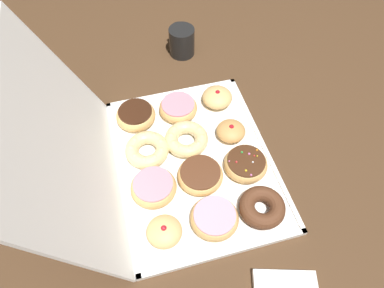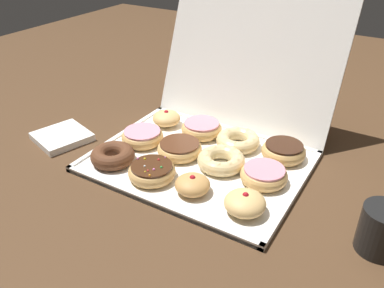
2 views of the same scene
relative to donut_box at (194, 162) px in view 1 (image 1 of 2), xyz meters
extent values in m
plane|color=#4C331E|center=(0.00, 0.00, -0.01)|extent=(3.00, 3.00, 0.00)
cube|color=white|center=(0.00, 0.00, 0.00)|extent=(0.53, 0.41, 0.01)
cube|color=white|center=(0.00, -0.20, 0.00)|extent=(0.53, 0.01, 0.01)
cube|color=white|center=(0.00, 0.20, 0.00)|extent=(0.53, 0.01, 0.01)
cube|color=white|center=(-0.26, 0.00, 0.00)|extent=(0.01, 0.41, 0.01)
cube|color=white|center=(0.26, 0.00, 0.00)|extent=(0.01, 0.41, 0.01)
cube|color=white|center=(0.00, 0.28, 0.18)|extent=(0.53, 0.16, 0.38)
torus|color=#59331E|center=(-0.18, -0.12, 0.02)|extent=(0.11, 0.11, 0.04)
torus|color=tan|center=(-0.06, -0.12, 0.02)|extent=(0.11, 0.11, 0.03)
cylinder|color=#472816|center=(-0.06, -0.12, 0.04)|extent=(0.10, 0.10, 0.01)
sphere|color=pink|center=(-0.05, -0.08, 0.04)|extent=(0.00, 0.00, 0.00)
sphere|color=pink|center=(-0.10, -0.12, 0.04)|extent=(0.01, 0.01, 0.01)
sphere|color=yellow|center=(-0.05, -0.15, 0.04)|extent=(0.00, 0.00, 0.00)
sphere|color=white|center=(-0.07, -0.14, 0.04)|extent=(0.01, 0.01, 0.01)
sphere|color=orange|center=(-0.03, -0.16, 0.04)|extent=(0.01, 0.01, 0.01)
sphere|color=yellow|center=(-0.09, -0.11, 0.04)|extent=(0.01, 0.01, 0.01)
sphere|color=green|center=(-0.03, -0.12, 0.04)|extent=(0.01, 0.01, 0.01)
sphere|color=red|center=(-0.05, -0.10, 0.04)|extent=(0.01, 0.01, 0.01)
sphere|color=pink|center=(-0.04, -0.14, 0.04)|extent=(0.01, 0.01, 0.01)
sphere|color=red|center=(-0.05, -0.15, 0.04)|extent=(0.00, 0.00, 0.00)
ellipsoid|color=tan|center=(0.06, -0.12, 0.03)|extent=(0.08, 0.08, 0.04)
sphere|color=#B21923|center=(0.06, -0.12, 0.04)|extent=(0.01, 0.01, 0.01)
ellipsoid|color=#E5B770|center=(0.19, -0.12, 0.03)|extent=(0.09, 0.09, 0.05)
sphere|color=#B21923|center=(0.19, -0.12, 0.05)|extent=(0.01, 0.01, 0.01)
torus|color=tan|center=(-0.18, 0.00, 0.02)|extent=(0.12, 0.12, 0.04)
cylinder|color=pink|center=(-0.18, 0.00, 0.04)|extent=(0.10, 0.10, 0.01)
torus|color=tan|center=(-0.06, 0.00, 0.02)|extent=(0.12, 0.12, 0.03)
cylinder|color=#59331E|center=(-0.06, 0.00, 0.04)|extent=(0.10, 0.10, 0.01)
torus|color=#EACC8C|center=(0.06, 0.01, 0.02)|extent=(0.12, 0.12, 0.04)
sphere|color=#EACC8C|center=(0.11, 0.01, 0.03)|extent=(0.02, 0.02, 0.02)
sphere|color=#EACC8C|center=(0.10, 0.03, 0.03)|extent=(0.02, 0.02, 0.02)
sphere|color=#EACC8C|center=(0.08, 0.05, 0.03)|extent=(0.02, 0.02, 0.02)
sphere|color=#EACC8C|center=(0.05, 0.05, 0.03)|extent=(0.02, 0.02, 0.02)
sphere|color=#EACC8C|center=(0.03, 0.03, 0.03)|extent=(0.02, 0.02, 0.02)
sphere|color=#EACC8C|center=(0.02, 0.01, 0.03)|extent=(0.02, 0.02, 0.02)
sphere|color=#EACC8C|center=(0.03, -0.02, 0.03)|extent=(0.02, 0.02, 0.02)
sphere|color=#EACC8C|center=(0.05, -0.03, 0.03)|extent=(0.02, 0.02, 0.02)
sphere|color=#EACC8C|center=(0.08, -0.03, 0.03)|extent=(0.02, 0.02, 0.02)
sphere|color=#EACC8C|center=(0.10, -0.02, 0.03)|extent=(0.02, 0.02, 0.02)
torus|color=tan|center=(0.18, 0.00, 0.02)|extent=(0.11, 0.11, 0.04)
cylinder|color=pink|center=(0.18, 0.00, 0.04)|extent=(0.10, 0.10, 0.01)
ellipsoid|color=#E5B770|center=(-0.18, 0.12, 0.03)|extent=(0.08, 0.08, 0.04)
sphere|color=#B21923|center=(-0.18, 0.12, 0.05)|extent=(0.01, 0.01, 0.01)
torus|color=tan|center=(-0.06, 0.12, 0.02)|extent=(0.12, 0.12, 0.04)
cylinder|color=pink|center=(-0.06, 0.12, 0.04)|extent=(0.10, 0.10, 0.01)
torus|color=#EACC8C|center=(0.06, 0.12, 0.02)|extent=(0.12, 0.12, 0.04)
sphere|color=#EACC8C|center=(0.10, 0.12, 0.03)|extent=(0.02, 0.02, 0.02)
sphere|color=#EACC8C|center=(0.09, 0.14, 0.03)|extent=(0.02, 0.02, 0.02)
sphere|color=#EACC8C|center=(0.06, 0.16, 0.03)|extent=(0.02, 0.02, 0.02)
sphere|color=#EACC8C|center=(0.04, 0.15, 0.03)|extent=(0.02, 0.02, 0.02)
sphere|color=#EACC8C|center=(0.02, 0.13, 0.03)|extent=(0.02, 0.02, 0.02)
sphere|color=#EACC8C|center=(0.02, 0.10, 0.03)|extent=(0.02, 0.02, 0.02)
sphere|color=#EACC8C|center=(0.04, 0.08, 0.03)|extent=(0.02, 0.02, 0.02)
sphere|color=#EACC8C|center=(0.06, 0.08, 0.03)|extent=(0.02, 0.02, 0.02)
sphere|color=#EACC8C|center=(0.09, 0.09, 0.03)|extent=(0.02, 0.02, 0.02)
torus|color=tan|center=(0.18, 0.13, 0.02)|extent=(0.11, 0.11, 0.04)
cylinder|color=#381E11|center=(0.18, 0.13, 0.04)|extent=(0.10, 0.10, 0.01)
cylinder|color=black|center=(0.45, -0.08, 0.04)|extent=(0.09, 0.09, 0.10)
cylinder|color=black|center=(0.45, -0.08, 0.08)|extent=(0.08, 0.08, 0.01)
torus|color=black|center=(0.50, -0.08, 0.05)|extent=(0.01, 0.07, 0.07)
camera|label=1|loc=(-0.49, 0.14, 0.80)|focal=32.62mm
camera|label=2|loc=(0.43, -0.74, 0.56)|focal=37.01mm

